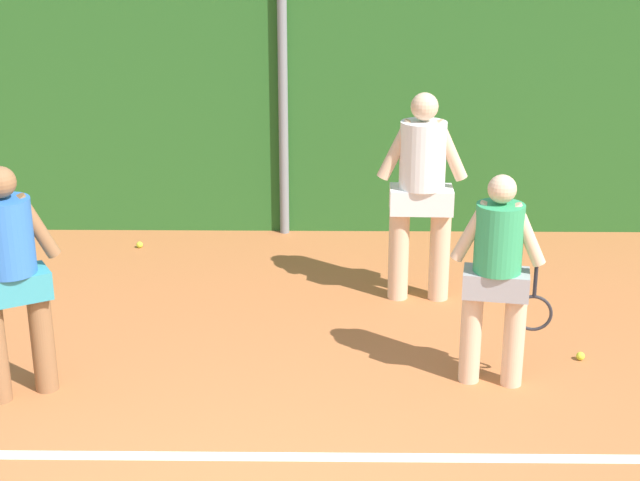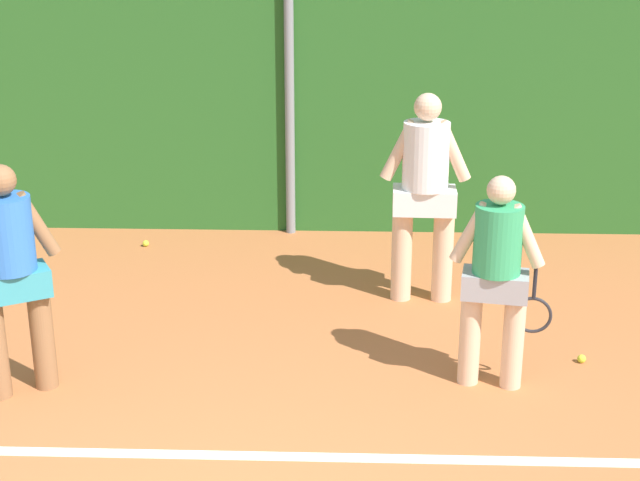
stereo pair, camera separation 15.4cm
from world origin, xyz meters
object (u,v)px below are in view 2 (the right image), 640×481
Objects in this scene: player_foreground_near at (10,268)px; player_midcourt at (497,272)px; player_backcourt_far at (425,187)px; tennis_ball_6 at (582,359)px; tennis_ball_8 at (518,312)px; tennis_ball_7 at (146,243)px.

player_midcourt is (3.43, 0.23, -0.07)m from player_foreground_near.
player_foreground_near is 0.91× the size of player_backcourt_far.
player_midcourt is 1.21m from tennis_ball_6.
player_backcourt_far reaches higher than player_midcourt.
tennis_ball_8 is at bearing 111.41° from tennis_ball_6.
player_backcourt_far is at bearing 156.91° from tennis_ball_8.
player_backcourt_far reaches higher than tennis_ball_8.
tennis_ball_8 is at bearing -24.61° from tennis_ball_7.
tennis_ball_7 and tennis_ball_8 have the same top height.
player_foreground_near is at bearing -158.74° from tennis_ball_8.
player_midcourt is at bearing -154.01° from tennis_ball_6.
tennis_ball_6 and tennis_ball_7 have the same top height.
player_midcourt is 1.59m from tennis_ball_8.
player_backcourt_far is (-0.41, 1.61, 0.16)m from player_midcourt.
player_backcourt_far is (3.02, 1.85, 0.09)m from player_foreground_near.
player_foreground_near is 26.01× the size of tennis_ball_8.
player_foreground_near is at bearing -166.13° from player_midcourt.
tennis_ball_6 is at bearing -32.72° from tennis_ball_7.
player_midcourt is 1.67m from player_backcourt_far.
tennis_ball_8 is (0.42, 1.26, -0.86)m from player_midcourt.
player_midcourt is at bearing 154.07° from player_foreground_near.
tennis_ball_6 and tennis_ball_8 have the same top height.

